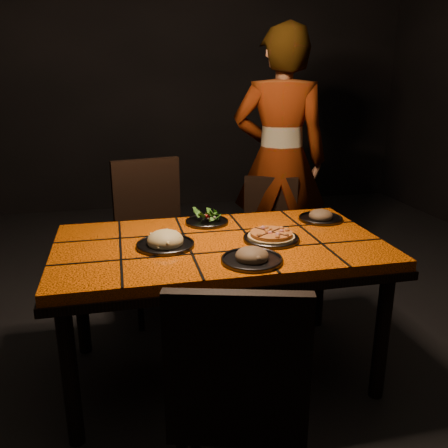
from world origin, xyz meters
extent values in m
cube|color=black|center=(0.00, 0.00, -0.02)|extent=(6.00, 7.00, 0.04)
cube|color=black|center=(0.00, 3.50, 1.50)|extent=(6.00, 0.04, 3.00)
cube|color=#FF6508|center=(0.00, 0.00, 0.72)|extent=(1.60, 0.90, 0.05)
cube|color=black|center=(0.00, 0.00, 0.68)|extent=(1.62, 0.92, 0.04)
cylinder|color=black|center=(-0.72, -0.37, 0.33)|extent=(0.07, 0.07, 0.66)
cylinder|color=black|center=(0.72, -0.37, 0.33)|extent=(0.07, 0.07, 0.66)
cylinder|color=black|center=(-0.72, 0.37, 0.33)|extent=(0.07, 0.07, 0.66)
cylinder|color=black|center=(0.72, 0.37, 0.33)|extent=(0.07, 0.07, 0.66)
cube|color=black|center=(-0.11, -0.81, 0.46)|extent=(0.53, 0.53, 0.04)
cube|color=black|center=(-0.16, -1.00, 0.72)|extent=(0.43, 0.16, 0.47)
cylinder|color=black|center=(0.11, -0.69, 0.22)|extent=(0.04, 0.04, 0.44)
cylinder|color=black|center=(-0.23, -0.60, 0.22)|extent=(0.04, 0.04, 0.44)
cube|color=black|center=(-0.25, 0.76, 0.49)|extent=(0.55, 0.55, 0.04)
cube|color=black|center=(-0.29, 0.96, 0.76)|extent=(0.46, 0.14, 0.50)
cylinder|color=black|center=(-0.39, 0.54, 0.23)|extent=(0.04, 0.04, 0.47)
cylinder|color=black|center=(-0.03, 0.62, 0.23)|extent=(0.04, 0.04, 0.47)
cylinder|color=black|center=(-0.47, 0.90, 0.23)|extent=(0.04, 0.04, 0.47)
cylinder|color=black|center=(-0.11, 0.98, 0.23)|extent=(0.04, 0.04, 0.47)
cube|color=black|center=(0.53, 0.83, 0.41)|extent=(0.50, 0.50, 0.04)
cube|color=black|center=(0.59, 0.99, 0.64)|extent=(0.37, 0.18, 0.42)
cylinder|color=black|center=(0.33, 0.74, 0.20)|extent=(0.03, 0.03, 0.39)
cylinder|color=black|center=(0.61, 0.63, 0.20)|extent=(0.03, 0.03, 0.39)
cylinder|color=black|center=(0.44, 1.03, 0.20)|extent=(0.03, 0.03, 0.39)
cylinder|color=black|center=(0.73, 0.92, 0.20)|extent=(0.03, 0.03, 0.39)
imported|color=brown|center=(0.69, 1.11, 0.94)|extent=(0.79, 0.64, 1.88)
cylinder|color=#333337|center=(0.25, -0.05, 0.76)|extent=(0.28, 0.28, 0.01)
torus|color=#333337|center=(0.25, -0.05, 0.76)|extent=(0.28, 0.28, 0.01)
cylinder|color=tan|center=(0.25, -0.05, 0.77)|extent=(0.33, 0.33, 0.01)
cylinder|color=orange|center=(0.25, -0.05, 0.78)|extent=(0.29, 0.29, 0.02)
cylinder|color=#333337|center=(-0.27, -0.02, 0.76)|extent=(0.28, 0.28, 0.01)
torus|color=#333337|center=(-0.27, -0.02, 0.76)|extent=(0.28, 0.28, 0.01)
ellipsoid|color=#C8B584|center=(-0.27, -0.02, 0.78)|extent=(0.17, 0.17, 0.09)
cylinder|color=#333337|center=(0.00, 0.30, 0.76)|extent=(0.24, 0.24, 0.01)
torus|color=#333337|center=(0.00, 0.30, 0.76)|extent=(0.24, 0.24, 0.01)
cylinder|color=#333337|center=(0.08, -0.30, 0.76)|extent=(0.27, 0.27, 0.01)
torus|color=#333337|center=(0.08, -0.30, 0.76)|extent=(0.27, 0.27, 0.01)
ellipsoid|color=brown|center=(0.08, -0.30, 0.78)|extent=(0.16, 0.16, 0.09)
cylinder|color=#333337|center=(0.64, 0.22, 0.76)|extent=(0.25, 0.25, 0.01)
torus|color=#333337|center=(0.64, 0.22, 0.76)|extent=(0.25, 0.25, 0.01)
ellipsoid|color=brown|center=(0.64, 0.22, 0.78)|extent=(0.15, 0.15, 0.08)
camera|label=1|loc=(-0.46, -2.17, 1.54)|focal=38.00mm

